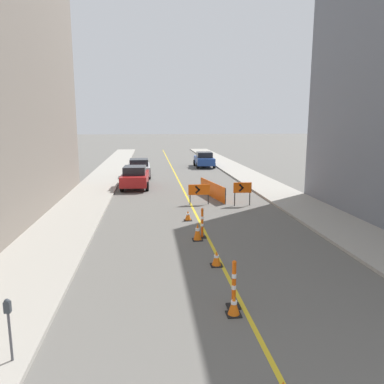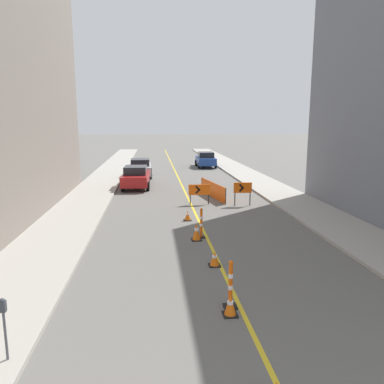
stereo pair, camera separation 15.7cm
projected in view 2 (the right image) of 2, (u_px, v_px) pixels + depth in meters
lane_stripe at (177, 176)px, 32.90m from camera, size 0.12×64.01×0.01m
sidewalk_left at (106, 176)px, 32.25m from camera, size 2.93×64.01×0.12m
sidewalk_right at (246, 174)px, 33.53m from camera, size 2.93×64.01×0.12m
traffic_cone_second at (230, 305)px, 9.14m from camera, size 0.36×0.36×0.52m
traffic_cone_third at (215, 259)px, 12.30m from camera, size 0.39×0.39×0.51m
traffic_cone_fourth at (197, 232)px, 14.97m from camera, size 0.41×0.41×0.70m
traffic_cone_fifth at (188, 216)px, 18.00m from camera, size 0.37×0.37×0.50m
delineator_post_front at (231, 287)px, 9.48m from camera, size 0.34×0.34×1.26m
delineator_post_rear at (201, 225)px, 15.27m from camera, size 0.32×0.32×1.24m
arrow_barricade_primary at (199, 190)px, 21.40m from camera, size 1.24×0.09×1.16m
arrow_barricade_secondary at (243, 189)px, 21.05m from camera, size 1.03×0.11×1.33m
safety_mesh_fence at (213, 190)px, 23.53m from camera, size 0.87×4.40×0.96m
parked_car_curb_near at (136, 177)px, 26.84m from camera, size 1.98×4.37×1.59m
parked_car_curb_mid at (140, 168)px, 32.11m from camera, size 1.94×4.34×1.59m
parked_car_curb_far at (206, 159)px, 39.39m from camera, size 1.95×4.35×1.59m
parking_meter_near_curb at (4, 316)px, 7.11m from camera, size 0.12×0.11×1.28m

